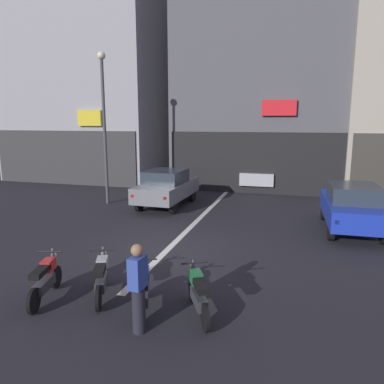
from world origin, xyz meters
The scene contains 13 objects.
ground_plane centered at (0.00, 0.00, 0.00)m, with size 120.00×120.00×0.00m, color #232328.
lane_centre_line centered at (0.00, 6.00, 0.00)m, with size 0.20×18.00×0.01m, color silver.
building_corner_left centered at (-9.85, 13.29, 6.83)m, with size 9.71×8.08×13.70m.
building_mid_block centered at (1.95, 13.30, 9.34)m, with size 10.50×7.67×18.71m.
car_grey_crossing_near centered at (-1.96, 5.47, 0.89)m, with size 1.87×4.15×1.64m.
car_blue_parked_kerbside centered at (5.48, 3.64, 0.89)m, with size 1.87×4.14×1.64m.
car_silver_down_street centered at (1.54, 11.36, 0.89)m, with size 1.86×4.14×1.64m.
street_lamp centered at (-4.79, 5.22, 4.09)m, with size 0.36×0.36×6.71m.
motorcycle_red_row_leftmost centered at (-1.45, -3.58, 0.46)m, with size 0.60×1.63×0.98m.
motorcycle_silver_row_left_mid centered at (-0.35, -3.15, 0.46)m, with size 0.74×1.57×0.98m.
motorcycle_blue_row_centre centered at (0.74, -3.44, 0.46)m, with size 0.71×1.59×0.98m.
motorcycle_green_row_right_mid centered at (1.84, -3.31, 0.46)m, with size 0.84×1.51×0.98m.
person_by_motorcycles centered at (0.98, -4.19, 0.86)m, with size 0.26×0.38×1.67m.
Camera 1 is at (3.57, -9.78, 3.77)m, focal length 34.51 mm.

